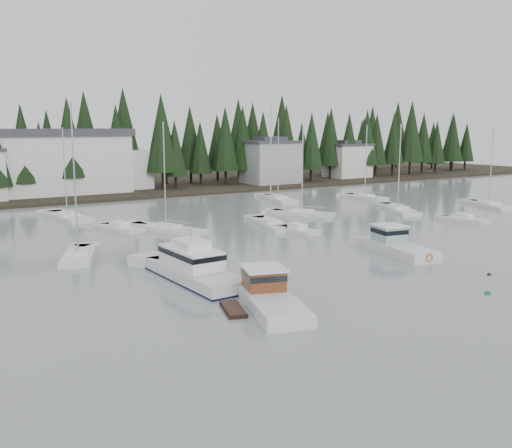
{
  "coord_description": "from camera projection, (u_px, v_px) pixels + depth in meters",
  "views": [
    {
      "loc": [
        -26.94,
        -17.98,
        11.85
      ],
      "look_at": [
        1.69,
        28.12,
        2.5
      ],
      "focal_mm": 40.0,
      "sensor_mm": 36.0,
      "label": 1
    }
  ],
  "objects": [
    {
      "name": "ground",
      "position": [
        501.0,
        346.0,
        31.07
      ],
      "size": [
        260.0,
        260.0,
        0.0
      ],
      "primitive_type": "plane",
      "color": "gray",
      "rests_on": "ground"
    },
    {
      "name": "far_shore_land",
      "position": [
        65.0,
        187.0,
        112.28
      ],
      "size": [
        240.0,
        54.0,
        1.0
      ],
      "primitive_type": "cube",
      "color": "black",
      "rests_on": "ground"
    },
    {
      "name": "conifer_treeline",
      "position": [
        80.0,
        192.0,
        103.07
      ],
      "size": [
        200.0,
        22.0,
        20.0
      ],
      "primitive_type": null,
      "color": "black",
      "rests_on": "ground"
    },
    {
      "name": "house_east_a",
      "position": [
        270.0,
        161.0,
        114.25
      ],
      "size": [
        10.6,
        8.48,
        9.25
      ],
      "color": "#999EA0",
      "rests_on": "ground"
    },
    {
      "name": "house_east_b",
      "position": [
        347.0,
        160.0,
        127.45
      ],
      "size": [
        9.54,
        7.42,
        8.25
      ],
      "color": "silver",
      "rests_on": "ground"
    },
    {
      "name": "harbor_inn",
      "position": [
        66.0,
        162.0,
        97.49
      ],
      "size": [
        29.5,
        11.5,
        10.9
      ],
      "color": "silver",
      "rests_on": "ground"
    },
    {
      "name": "lobster_boat_brown",
      "position": [
        268.0,
        299.0,
        37.89
      ],
      "size": [
        6.31,
        9.64,
        4.52
      ],
      "rotation": [
        0.0,
        0.0,
        1.27
      ],
      "color": "silver",
      "rests_on": "ground"
    },
    {
      "name": "cabin_cruiser_center",
      "position": [
        194.0,
        271.0,
        44.4
      ],
      "size": [
        4.03,
        11.39,
        4.83
      ],
      "rotation": [
        0.0,
        0.0,
        1.62
      ],
      "color": "silver",
      "rests_on": "ground"
    },
    {
      "name": "lobster_boat_teal",
      "position": [
        397.0,
        247.0,
        53.72
      ],
      "size": [
        4.56,
        9.09,
        4.83
      ],
      "rotation": [
        0.0,
        0.0,
        1.39
      ],
      "color": "silver",
      "rests_on": "ground"
    },
    {
      "name": "sailboat_0",
      "position": [
        79.0,
        257.0,
        51.75
      ],
      "size": [
        5.28,
        8.5,
        14.49
      ],
      "rotation": [
        0.0,
        0.0,
        1.21
      ],
      "color": "silver",
      "rests_on": "ground"
    },
    {
      "name": "sailboat_1",
      "position": [
        365.0,
        198.0,
        94.29
      ],
      "size": [
        3.21,
        8.29,
        12.56
      ],
      "rotation": [
        0.0,
        0.0,
        1.62
      ],
      "color": "silver",
      "rests_on": "ground"
    },
    {
      "name": "sailboat_2",
      "position": [
        488.0,
        206.0,
        84.82
      ],
      "size": [
        5.33,
        9.54,
        12.17
      ],
      "rotation": [
        0.0,
        0.0,
        1.25
      ],
      "color": "silver",
      "rests_on": "ground"
    },
    {
      "name": "sailboat_3",
      "position": [
        397.0,
        210.0,
        80.61
      ],
      "size": [
        6.9,
        11.02,
        12.72
      ],
      "rotation": [
        0.0,
        0.0,
        1.15
      ],
      "color": "silver",
      "rests_on": "ground"
    },
    {
      "name": "sailboat_5",
      "position": [
        271.0,
        225.0,
        68.58
      ],
      "size": [
        4.67,
        10.06,
        14.75
      ],
      "rotation": [
        0.0,
        0.0,
        1.35
      ],
      "color": "silver",
      "rests_on": "ground"
    },
    {
      "name": "sailboat_6",
      "position": [
        278.0,
        200.0,
        92.1
      ],
      "size": [
        4.86,
        10.52,
        13.59
      ],
      "rotation": [
        0.0,
        0.0,
        1.37
      ],
      "color": "silver",
      "rests_on": "ground"
    },
    {
      "name": "sailboat_7",
      "position": [
        302.0,
        215.0,
        76.72
      ],
      "size": [
        6.53,
        8.88,
        12.28
      ],
      "rotation": [
        0.0,
        0.0,
        2.08
      ],
      "color": "silver",
      "rests_on": "ground"
    },
    {
      "name": "sailboat_10",
      "position": [
        166.0,
        230.0,
        65.31
      ],
      "size": [
        6.6,
        10.7,
        12.89
      ],
      "rotation": [
        0.0,
        0.0,
        1.98
      ],
      "color": "silver",
      "rests_on": "ground"
    },
    {
      "name": "sailboat_11",
      "position": [
        67.0,
        218.0,
        74.02
      ],
      "size": [
        4.27,
        10.78,
        12.26
      ],
      "rotation": [
        0.0,
        0.0,
        1.7
      ],
      "color": "silver",
      "rests_on": "ground"
    },
    {
      "name": "runabout_1",
      "position": [
        297.0,
        231.0,
        64.23
      ],
      "size": [
        2.98,
        5.65,
        1.42
      ],
      "rotation": [
        0.0,
        0.0,
        1.72
      ],
      "color": "silver",
      "rests_on": "ground"
    },
    {
      "name": "runabout_2",
      "position": [
        464.0,
        221.0,
        71.56
      ],
      "size": [
        2.98,
        6.11,
        1.42
      ],
      "rotation": [
        0.0,
        0.0,
        1.71
      ],
      "color": "silver",
      "rests_on": "ground"
    },
    {
      "name": "runabout_4",
      "position": [
        120.0,
        229.0,
        65.55
      ],
      "size": [
        3.97,
        6.91,
        1.42
      ],
      "rotation": [
        0.0,
        0.0,
        1.86
      ],
      "color": "silver",
      "rests_on": "ground"
    },
    {
      "name": "mooring_buoy_green",
      "position": [
        488.0,
        294.0,
        40.68
      ],
      "size": [
        0.45,
        0.45,
        0.45
      ],
      "primitive_type": "sphere",
      "color": "#145933",
      "rests_on": "ground"
    },
    {
      "name": "mooring_buoy_dark",
      "position": [
        489.0,
        275.0,
        45.93
      ],
      "size": [
        0.35,
        0.35,
        0.35
      ],
      "primitive_type": "sphere",
      "color": "black",
      "rests_on": "ground"
    }
  ]
}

